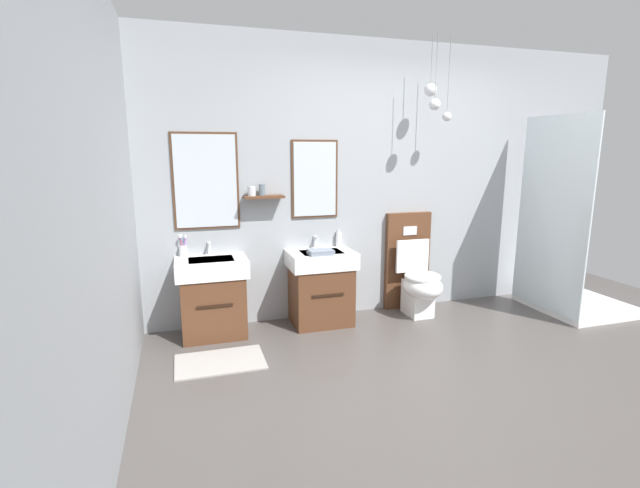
# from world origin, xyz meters

# --- Properties ---
(ground_plane) EXTENTS (6.29, 4.79, 0.10)m
(ground_plane) POSITION_xyz_m (0.00, 0.00, -0.05)
(ground_plane) COLOR #4C4744
(ground_plane) RESTS_ON ground
(wall_back) EXTENTS (5.09, 0.54, 2.64)m
(wall_back) POSITION_xyz_m (-0.02, 1.73, 1.32)
(wall_back) COLOR #999EA3
(wall_back) RESTS_ON ground
(wall_left) EXTENTS (0.12, 3.59, 2.64)m
(wall_left) POSITION_xyz_m (-2.49, 0.00, 1.32)
(wall_left) COLOR #999EA3
(wall_left) RESTS_ON ground
(bath_mat) EXTENTS (0.68, 0.44, 0.01)m
(bath_mat) POSITION_xyz_m (-1.82, 0.90, 0.01)
(bath_mat) COLOR #9E9993
(bath_mat) RESTS_ON ground
(vanity_sink_left) EXTENTS (0.61, 0.47, 0.70)m
(vanity_sink_left) POSITION_xyz_m (-1.82, 1.48, 0.36)
(vanity_sink_left) COLOR #56331E
(vanity_sink_left) RESTS_ON ground
(tap_on_left_sink) EXTENTS (0.03, 0.13, 0.11)m
(tap_on_left_sink) POSITION_xyz_m (-1.82, 1.65, 0.77)
(tap_on_left_sink) COLOR silver
(tap_on_left_sink) RESTS_ON vanity_sink_left
(vanity_sink_right) EXTENTS (0.61, 0.47, 0.70)m
(vanity_sink_right) POSITION_xyz_m (-0.83, 1.48, 0.36)
(vanity_sink_right) COLOR #56331E
(vanity_sink_right) RESTS_ON ground
(tap_on_right_sink) EXTENTS (0.03, 0.13, 0.11)m
(tap_on_right_sink) POSITION_xyz_m (-0.83, 1.65, 0.77)
(tap_on_right_sink) COLOR silver
(tap_on_right_sink) RESTS_ON vanity_sink_right
(toilet) EXTENTS (0.48, 0.62, 1.00)m
(toilet) POSITION_xyz_m (0.16, 1.48, 0.38)
(toilet) COLOR #56331E
(toilet) RESTS_ON ground
(toothbrush_cup) EXTENTS (0.07, 0.07, 0.20)m
(toothbrush_cup) POSITION_xyz_m (-2.05, 1.64, 0.76)
(toothbrush_cup) COLOR silver
(toothbrush_cup) RESTS_ON vanity_sink_left
(soap_dispenser) EXTENTS (0.06, 0.06, 0.17)m
(soap_dispenser) POSITION_xyz_m (-0.59, 1.65, 0.77)
(soap_dispenser) COLOR white
(soap_dispenser) RESTS_ON vanity_sink_right
(folded_hand_towel) EXTENTS (0.22, 0.16, 0.04)m
(folded_hand_towel) POSITION_xyz_m (-0.87, 1.35, 0.72)
(folded_hand_towel) COLOR gray
(folded_hand_towel) RESTS_ON vanity_sink_right
(shower_tray) EXTENTS (0.96, 0.89, 1.95)m
(shower_tray) POSITION_xyz_m (1.70, 1.07, 0.41)
(shower_tray) COLOR white
(shower_tray) RESTS_ON ground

